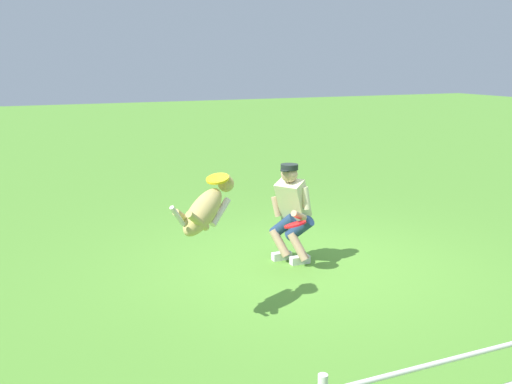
{
  "coord_description": "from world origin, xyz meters",
  "views": [
    {
      "loc": [
        3.54,
        6.31,
        2.57
      ],
      "look_at": [
        0.89,
        0.37,
        1.11
      ],
      "focal_mm": 41.57,
      "sensor_mm": 36.0,
      "label": 1
    }
  ],
  "objects_px": {
    "dog": "(206,209)",
    "frisbee_held": "(295,224)",
    "person": "(291,210)",
    "frisbee_flying": "(218,179)"
  },
  "relations": [
    {
      "from": "dog",
      "to": "frisbee_held",
      "type": "distance_m",
      "value": 1.7
    },
    {
      "from": "person",
      "to": "frisbee_held",
      "type": "distance_m",
      "value": 0.4
    },
    {
      "from": "person",
      "to": "frisbee_flying",
      "type": "height_order",
      "value": "frisbee_flying"
    },
    {
      "from": "person",
      "to": "dog",
      "type": "xyz_separation_m",
      "value": [
        1.55,
        1.15,
        0.44
      ]
    },
    {
      "from": "frisbee_flying",
      "to": "frisbee_held",
      "type": "height_order",
      "value": "frisbee_flying"
    },
    {
      "from": "person",
      "to": "frisbee_flying",
      "type": "xyz_separation_m",
      "value": [
        1.38,
        1.03,
        0.7
      ]
    },
    {
      "from": "frisbee_held",
      "to": "dog",
      "type": "bearing_deg",
      "value": 29.08
    },
    {
      "from": "person",
      "to": "frisbee_held",
      "type": "relative_size",
      "value": 4.64
    },
    {
      "from": "person",
      "to": "dog",
      "type": "distance_m",
      "value": 1.98
    },
    {
      "from": "person",
      "to": "frisbee_held",
      "type": "bearing_deg",
      "value": 38.35
    }
  ]
}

